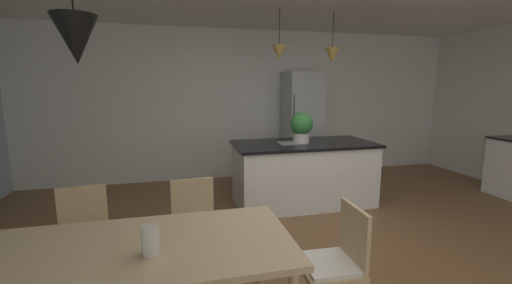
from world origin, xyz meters
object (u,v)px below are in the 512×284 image
kitchen_island (303,172)px  potted_plant_on_island (301,126)px  vase_on_dining_table (150,240)px  chair_far_left (82,237)px  dining_table (125,258)px  refrigerator (302,126)px  chair_far_right (195,226)px  chair_kitchen_end (336,261)px

kitchen_island → potted_plant_on_island: (-0.04, 0.00, 0.68)m
vase_on_dining_table → chair_far_left: bearing=123.7°
dining_table → vase_on_dining_table: 0.25m
dining_table → vase_on_dining_table: vase_on_dining_table is taller
kitchen_island → refrigerator: 1.47m
dining_table → chair_far_right: (0.45, 0.82, -0.21)m
vase_on_dining_table → chair_kitchen_end: bearing=5.3°
dining_table → refrigerator: (2.55, 3.61, 0.29)m
chair_kitchen_end → chair_far_left: bearing=155.9°
refrigerator → potted_plant_on_island: bearing=-112.0°
chair_far_right → vase_on_dining_table: (-0.29, -0.93, 0.36)m
potted_plant_on_island → vase_on_dining_table: (-1.86, -2.43, -0.30)m
chair_far_right → refrigerator: bearing=53.1°
kitchen_island → chair_kitchen_end: bearing=-106.6°
kitchen_island → vase_on_dining_table: vase_on_dining_table is taller
vase_on_dining_table → kitchen_island: bearing=51.9°
chair_far_right → refrigerator: (2.10, 2.79, 0.50)m
chair_far_left → potted_plant_on_island: size_ratio=2.00×
dining_table → chair_far_left: size_ratio=2.32×
chair_kitchen_end → kitchen_island: 2.42m
refrigerator → vase_on_dining_table: (-2.39, -3.73, -0.14)m
chair_far_right → potted_plant_on_island: bearing=43.6°
vase_on_dining_table → dining_table: bearing=144.9°
refrigerator → potted_plant_on_island: size_ratio=4.46×
dining_table → chair_far_left: (-0.46, 0.82, -0.21)m
kitchen_island → vase_on_dining_table: size_ratio=12.01×
chair_kitchen_end → refrigerator: size_ratio=0.45×
dining_table → chair_far_right: bearing=61.2°
chair_kitchen_end → kitchen_island: size_ratio=0.44×
chair_far_right → kitchen_island: bearing=42.8°
chair_kitchen_end → vase_on_dining_table: 1.28m
chair_far_right → chair_far_left: bearing=-180.0°
dining_table → chair_kitchen_end: chair_kitchen_end is taller
chair_far_right → potted_plant_on_island: (1.58, 1.50, 0.66)m
chair_far_right → potted_plant_on_island: size_ratio=2.00×
chair_far_right → kitchen_island: (1.62, 1.50, -0.01)m
dining_table → refrigerator: 4.43m
kitchen_island → chair_far_right: bearing=-137.2°
dining_table → refrigerator: refrigerator is taller
chair_kitchen_end → chair_far_right: size_ratio=1.00×
chair_far_left → chair_far_right: same height
kitchen_island → potted_plant_on_island: bearing=180.0°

